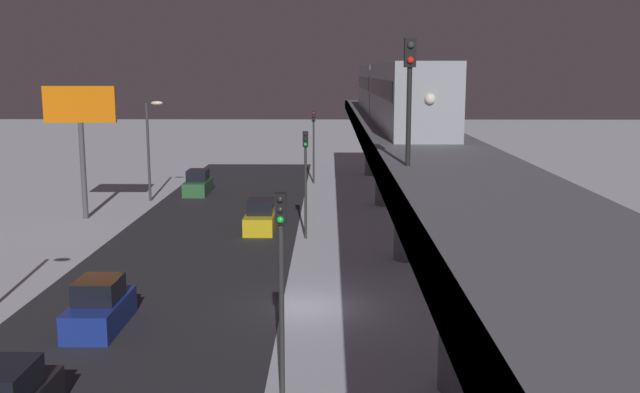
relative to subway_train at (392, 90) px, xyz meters
The scene contains 13 objects.
ground_plane 21.37m from the subway_train, 74.38° to the left, with size 240.00×240.00×0.00m, color silver.
avenue_asphalt 23.75m from the subway_train, 58.34° to the left, with size 11.00×94.28×0.01m, color #28282D.
elevated_railway 19.02m from the subway_train, 89.72° to the left, with size 5.00×94.28×6.87m.
subway_train is the anchor object (origin of this frame).
rail_signal 25.21m from the subway_train, 86.35° to the left, with size 0.36×0.41×4.00m.
sedan_green 19.28m from the subway_train, 32.78° to the right, with size 1.80×4.39×1.97m.
sedan_blue 26.25m from the subway_train, 58.71° to the left, with size 1.80×4.05×1.97m.
sedan_yellow 12.19m from the subway_train, 25.66° to the left, with size 1.80×4.24×1.97m.
traffic_light_near 28.53m from the subway_train, 78.73° to the left, with size 0.32×0.44×6.40m.
traffic_light_mid 9.43m from the subway_train, 48.49° to the left, with size 0.32×0.44×6.40m.
traffic_light_far 16.76m from the subway_train, 70.06° to the right, with size 0.32×0.44×6.40m.
commercial_billboard 20.73m from the subway_train, ahead, with size 4.80×0.36×8.90m.
street_lamp_far 19.12m from the subway_train, 19.25° to the right, with size 1.35×0.44×7.65m.
Camera 1 is at (-1.16, 29.00, 9.84)m, focal length 40.14 mm.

